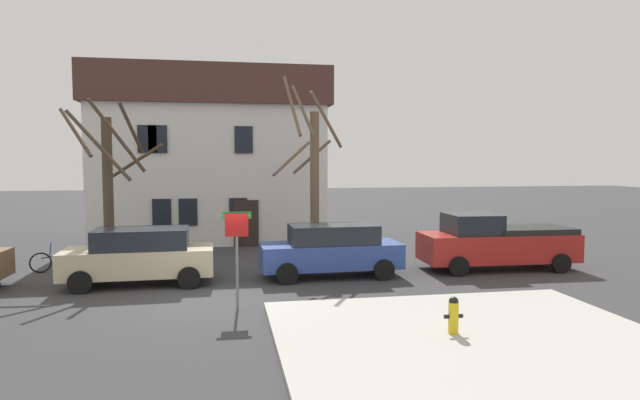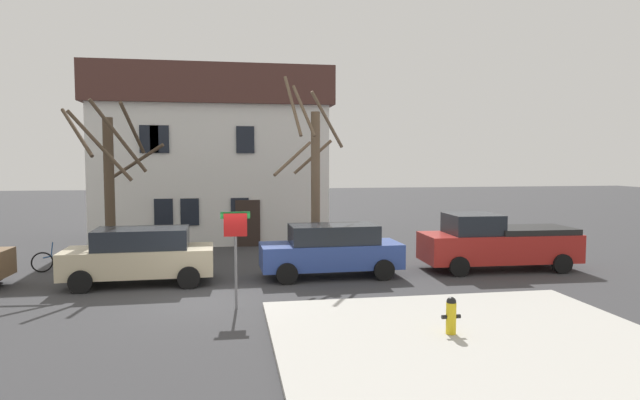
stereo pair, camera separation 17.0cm
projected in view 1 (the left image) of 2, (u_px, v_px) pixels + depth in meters
The scene contains 11 objects.
ground_plane at pixel (205, 302), 14.91m from camera, with size 120.00×120.00×0.00m, color #38383A.
sidewalk_slab at pixel (487, 350), 10.95m from camera, with size 8.38×8.49×0.12m, color #B7B5AD.
building_main at pixel (211, 155), 27.02m from camera, with size 11.12×6.68×8.17m.
tree_bare_near at pixel (109, 180), 19.62m from camera, with size 3.57×3.58×5.97m.
tree_bare_mid at pixel (312, 175), 20.80m from camera, with size 2.68×2.78×7.14m.
car_beige_wagon at pixel (140, 255), 16.93m from camera, with size 4.57×2.14×1.76m.
car_blue_wagon at pixel (331, 250), 18.07m from camera, with size 4.68×2.03×1.75m.
pickup_truck_red at pixel (496, 242), 19.32m from camera, with size 5.50×2.28×2.00m.
fire_hydrant at pixel (453, 314), 11.77m from camera, with size 0.42×0.22×0.81m.
street_sign_pole at pixel (237, 241), 14.06m from camera, with size 0.76×0.07×2.55m.
bicycle_leaning at pixel (57, 261), 18.98m from camera, with size 1.65×0.68×1.03m.
Camera 1 is at (0.53, -14.99, 3.87)m, focal length 30.49 mm.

